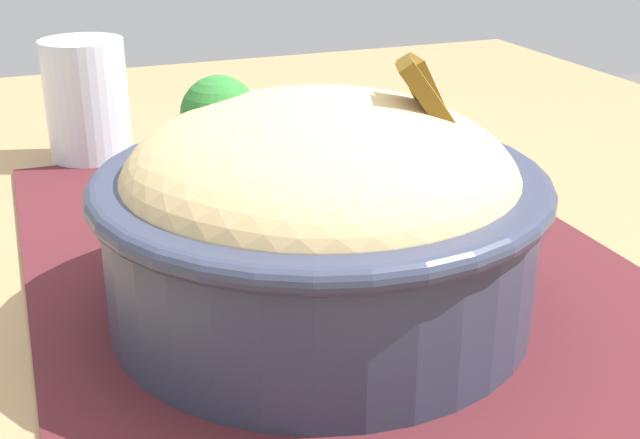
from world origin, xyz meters
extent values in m
cube|color=#99754C|center=(0.00, 0.00, 0.74)|extent=(1.19, 0.99, 0.02)
cylinder|color=olive|center=(0.54, -0.43, 0.36)|extent=(0.04, 0.04, 0.73)
cube|color=#47191E|center=(0.02, -0.02, 0.76)|extent=(0.47, 0.34, 0.00)
cylinder|color=#2D3347|center=(-0.03, 0.01, 0.79)|extent=(0.21, 0.21, 0.07)
torus|color=#2D3347|center=(-0.03, 0.01, 0.83)|extent=(0.22, 0.22, 0.01)
ellipsoid|color=tan|center=(-0.03, 0.01, 0.83)|extent=(0.24, 0.24, 0.08)
sphere|color=#286D2A|center=(0.02, 0.04, 0.85)|extent=(0.04, 0.04, 0.04)
cylinder|color=orange|center=(-0.08, 0.00, 0.85)|extent=(0.01, 0.04, 0.01)
cylinder|color=orange|center=(-0.02, 0.04, 0.85)|extent=(0.03, 0.03, 0.01)
cylinder|color=orange|center=(-0.02, -0.02, 0.85)|extent=(0.04, 0.01, 0.01)
cube|color=brown|center=(-0.05, -0.04, 0.86)|extent=(0.03, 0.04, 0.05)
cube|color=brown|center=(-0.04, -0.05, 0.86)|extent=(0.02, 0.03, 0.05)
cube|color=silver|center=(0.09, -0.04, 0.76)|extent=(0.02, 0.06, 0.00)
cube|color=silver|center=(0.08, 0.00, 0.76)|extent=(0.01, 0.01, 0.00)
cube|color=silver|center=(0.08, 0.01, 0.76)|extent=(0.03, 0.03, 0.00)
cube|color=silver|center=(0.08, 0.04, 0.76)|extent=(0.01, 0.02, 0.00)
cube|color=silver|center=(0.07, 0.04, 0.76)|extent=(0.01, 0.02, 0.00)
cube|color=silver|center=(0.07, 0.04, 0.76)|extent=(0.01, 0.02, 0.00)
cube|color=silver|center=(0.06, 0.04, 0.76)|extent=(0.01, 0.02, 0.00)
cylinder|color=silver|center=(0.27, 0.08, 0.80)|extent=(0.06, 0.06, 0.09)
cylinder|color=silver|center=(0.27, 0.08, 0.77)|extent=(0.06, 0.06, 0.03)
camera|label=1|loc=(-0.38, 0.14, 0.96)|focal=47.22mm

